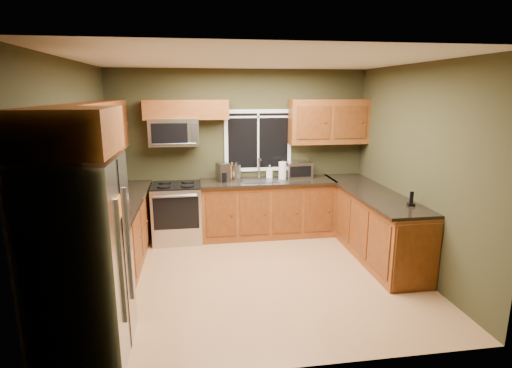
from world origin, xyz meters
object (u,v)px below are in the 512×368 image
object	(u,v)px
refrigerator	(82,261)
kettle	(236,171)
microwave	(174,132)
cordless_phone	(411,201)
paper_towel_roll	(282,170)
soap_bottle_c	(227,175)
soap_bottle_b	(270,171)
toaster_oven	(298,170)
coffee_maker	(223,173)
soap_bottle_a	(232,171)
range	(177,212)

from	to	relation	value
refrigerator	kettle	size ratio (longest dim) A/B	6.24
microwave	cordless_phone	world-z (taller)	microwave
paper_towel_roll	soap_bottle_c	bearing A→B (deg)	-179.80
soap_bottle_b	kettle	bearing A→B (deg)	-177.04
refrigerator	soap_bottle_c	world-z (taller)	refrigerator
toaster_oven	soap_bottle_b	xyz separation A→B (m)	(-0.47, 0.06, -0.03)
kettle	cordless_phone	bearing A→B (deg)	-43.10
coffee_maker	kettle	bearing A→B (deg)	30.26
kettle	soap_bottle_a	size ratio (longest dim) A/B	1.05
microwave	soap_bottle_b	bearing A→B (deg)	2.75
soap_bottle_b	cordless_phone	distance (m)	2.41
refrigerator	microwave	bearing A→B (deg)	76.66
toaster_oven	paper_towel_roll	xyz separation A→B (m)	(-0.29, -0.08, 0.01)
soap_bottle_a	cordless_phone	world-z (taller)	soap_bottle_a
paper_towel_roll	soap_bottle_b	bearing A→B (deg)	143.28
range	soap_bottle_b	world-z (taller)	soap_bottle_b
refrigerator	range	size ratio (longest dim) A/B	1.92
toaster_oven	range	bearing A→B (deg)	-175.81
range	paper_towel_roll	distance (m)	1.82
soap_bottle_a	soap_bottle_b	size ratio (longest dim) A/B	1.31
soap_bottle_c	cordless_phone	size ratio (longest dim) A/B	0.99
toaster_oven	kettle	xyz separation A→B (m)	(-1.04, 0.03, 0.00)
kettle	soap_bottle_b	distance (m)	0.57
microwave	soap_bottle_b	distance (m)	1.68
coffee_maker	paper_towel_roll	xyz separation A→B (m)	(0.97, 0.02, 0.01)
kettle	soap_bottle_b	bearing A→B (deg)	2.96
kettle	cordless_phone	world-z (taller)	kettle
coffee_maker	soap_bottle_c	bearing A→B (deg)	15.00
microwave	coffee_maker	world-z (taller)	microwave
range	paper_towel_roll	world-z (taller)	paper_towel_roll
soap_bottle_c	kettle	bearing A→B (deg)	34.57
paper_towel_roll	soap_bottle_a	distance (m)	0.82
refrigerator	soap_bottle_c	bearing A→B (deg)	62.31
microwave	paper_towel_roll	world-z (taller)	microwave
toaster_oven	microwave	bearing A→B (deg)	-179.70
coffee_maker	soap_bottle_a	bearing A→B (deg)	41.96
toaster_oven	paper_towel_roll	size ratio (longest dim) A/B	1.42
coffee_maker	cordless_phone	world-z (taller)	coffee_maker
refrigerator	cordless_phone	bearing A→B (deg)	16.04
toaster_oven	soap_bottle_a	xyz separation A→B (m)	(-1.10, 0.05, 0.01)
toaster_oven	soap_bottle_a	bearing A→B (deg)	177.64
paper_towel_roll	soap_bottle_c	xyz separation A→B (m)	(-0.92, -0.00, -0.05)
range	kettle	bearing A→B (deg)	10.61
toaster_oven	soap_bottle_c	xyz separation A→B (m)	(-1.20, -0.08, -0.04)
toaster_oven	coffee_maker	world-z (taller)	coffee_maker
microwave	kettle	bearing A→B (deg)	2.63
paper_towel_roll	soap_bottle_c	distance (m)	0.92
paper_towel_roll	soap_bottle_b	distance (m)	0.23
kettle	paper_towel_roll	bearing A→B (deg)	-8.26
range	toaster_oven	xyz separation A→B (m)	(2.00, 0.15, 0.60)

